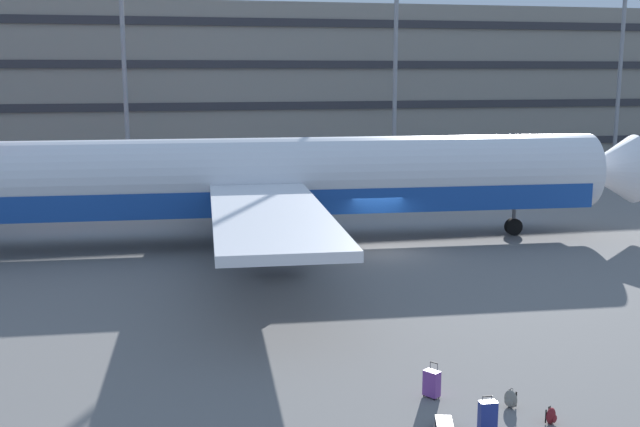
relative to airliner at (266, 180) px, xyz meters
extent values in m
plane|color=slate|center=(5.13, -2.96, -3.22)|extent=(600.00, 600.00, 0.00)
cube|color=gray|center=(5.13, 41.87, 4.08)|extent=(124.68, 21.54, 14.60)
cube|color=#2D2D33|center=(5.13, 31.01, -1.40)|extent=(123.44, 0.24, 0.70)
cube|color=#2D2D33|center=(5.13, 31.01, 2.25)|extent=(123.44, 0.24, 0.70)
cube|color=#2D2D33|center=(5.13, 31.01, 5.90)|extent=(123.44, 0.24, 0.70)
cube|color=#2D2D33|center=(5.13, 31.01, 9.55)|extent=(123.44, 0.24, 0.70)
cylinder|color=silver|center=(0.41, -0.03, 0.19)|extent=(33.59, 6.06, 3.85)
cube|color=#19479E|center=(0.41, -0.03, -0.87)|extent=(32.25, 5.90, 1.23)
cone|color=silver|center=(18.13, -1.21, 0.19)|extent=(3.32, 3.85, 3.66)
cube|color=silver|center=(0.00, 8.96, -0.10)|extent=(5.32, 14.29, 0.36)
cube|color=silver|center=(-1.18, -8.88, -0.10)|extent=(5.32, 14.29, 0.36)
cylinder|color=#9E9EA3|center=(0.34, 6.41, -1.46)|extent=(2.89, 2.29, 2.12)
cylinder|color=#9E9EA3|center=(-0.52, -6.39, -1.46)|extent=(2.89, 2.29, 2.12)
cylinder|color=black|center=(13.08, -0.87, -2.77)|extent=(0.92, 0.41, 0.90)
cylinder|color=slate|center=(13.08, -0.87, -2.03)|extent=(0.20, 0.20, 1.49)
cylinder|color=black|center=(-0.82, 1.69, -2.77)|extent=(0.92, 0.41, 0.90)
cylinder|color=slate|center=(-0.82, 1.69, -2.03)|extent=(0.20, 0.20, 1.49)
cylinder|color=black|center=(-1.03, -1.57, -2.77)|extent=(0.92, 0.41, 0.90)
cylinder|color=slate|center=(-1.03, -1.57, -2.03)|extent=(0.20, 0.20, 1.49)
cylinder|color=gray|center=(-7.37, 25.08, 6.79)|extent=(0.36, 0.36, 20.03)
cylinder|color=gray|center=(14.79, 25.08, 8.59)|extent=(0.36, 0.36, 23.62)
cylinder|color=gray|center=(36.02, 25.08, 7.05)|extent=(0.36, 0.36, 20.54)
cube|color=black|center=(1.13, -21.25, -3.09)|extent=(0.59, 0.82, 0.27)
cube|color=black|center=(1.24, -20.88, -3.09)|extent=(0.20, 0.09, 0.02)
cube|color=#72388C|center=(1.54, -19.29, -2.83)|extent=(0.46, 0.50, 0.69)
cylinder|color=#333338|center=(1.67, -19.34, -2.37)|extent=(0.02, 0.02, 0.21)
cylinder|color=#333338|center=(1.54, -19.15, -2.37)|extent=(0.02, 0.02, 0.21)
cube|color=black|center=(1.61, -19.24, -2.27)|extent=(0.15, 0.20, 0.02)
cylinder|color=black|center=(1.55, -19.48, -3.20)|extent=(0.05, 0.04, 0.05)
cylinder|color=black|center=(1.36, -19.21, -3.20)|extent=(0.05, 0.04, 0.05)
cylinder|color=black|center=(1.73, -19.36, -3.20)|extent=(0.05, 0.04, 0.05)
cylinder|color=black|center=(1.53, -19.09, -3.20)|extent=(0.05, 0.04, 0.05)
cube|color=navy|center=(2.18, -21.40, -2.82)|extent=(0.44, 0.25, 0.70)
cylinder|color=#333338|center=(2.30, -21.33, -2.42)|extent=(0.02, 0.02, 0.10)
cylinder|color=#333338|center=(2.06, -21.33, -2.42)|extent=(0.02, 0.02, 0.10)
cube|color=black|center=(2.18, -21.33, -2.36)|extent=(0.24, 0.03, 0.02)
cylinder|color=black|center=(2.35, -21.31, -3.20)|extent=(0.02, 0.05, 0.05)
ellipsoid|color=maroon|center=(3.88, -21.38, -3.02)|extent=(0.42, 0.41, 0.41)
ellipsoid|color=maroon|center=(3.94, -21.45, -3.08)|extent=(0.26, 0.25, 0.18)
torus|color=black|center=(3.86, -21.35, -2.81)|extent=(0.07, 0.06, 0.08)
cube|color=black|center=(3.89, -21.24, -3.02)|extent=(0.04, 0.04, 0.35)
cube|color=black|center=(3.74, -21.38, -3.02)|extent=(0.04, 0.04, 0.35)
ellipsoid|color=gray|center=(3.32, -20.33, -2.98)|extent=(0.35, 0.42, 0.48)
ellipsoid|color=gray|center=(3.24, -20.37, -3.06)|extent=(0.21, 0.27, 0.21)
torus|color=black|center=(3.34, -20.32, -2.74)|extent=(0.05, 0.08, 0.08)
cube|color=black|center=(3.44, -20.38, -2.98)|extent=(0.04, 0.04, 0.40)
cube|color=black|center=(3.34, -20.20, -2.98)|extent=(0.04, 0.04, 0.40)
camera|label=1|loc=(-5.49, -37.31, 5.37)|focal=42.80mm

